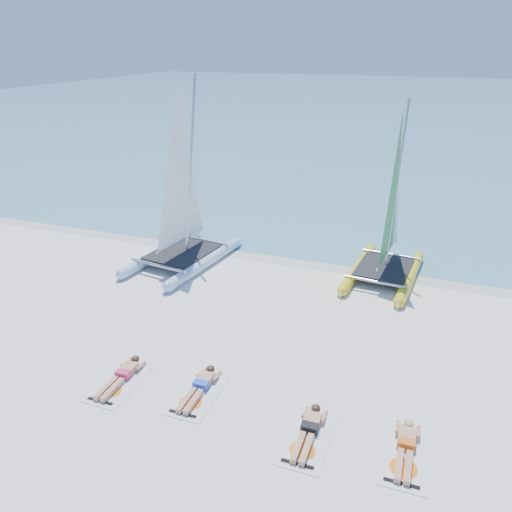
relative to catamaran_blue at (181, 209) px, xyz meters
The scene contains 13 objects.
ground 6.07m from the catamaran_blue, 42.68° to the right, with size 140.00×140.00×0.00m, color white.
sea 59.33m from the catamaran_blue, 85.96° to the left, with size 140.00×115.00×0.01m, color #71B6BD.
wet_sand_strip 4.97m from the catamaran_blue, 21.53° to the left, with size 140.00×1.40×0.01m, color silver.
catamaran_blue is the anchor object (origin of this frame).
catamaran_yellow 7.72m from the catamaran_blue, 12.39° to the left, with size 2.67×5.11×6.40m.
towel_a 7.92m from the catamaran_blue, 75.24° to the right, with size 1.00×1.85×0.02m, color silver.
sunbather_a 7.71m from the catamaran_blue, 74.87° to the right, with size 0.37×1.73×0.26m.
towel_b 8.42m from the catamaran_blue, 60.58° to the right, with size 1.00×1.85×0.02m, color silver.
sunbather_b 8.24m from the catamaran_blue, 59.90° to the right, with size 0.37×1.73×0.26m.
towel_c 10.51m from the catamaran_blue, 47.91° to the right, with size 1.00×1.85×0.02m, color silver.
sunbather_c 10.35m from the catamaran_blue, 47.18° to the right, with size 0.37×1.73×0.26m.
towel_d 11.81m from the catamaran_blue, 39.68° to the right, with size 1.00×1.85×0.02m, color silver.
sunbather_d 11.68m from the catamaran_blue, 38.95° to the right, with size 0.37×1.73×0.26m.
Camera 1 is at (4.52, -12.01, 7.95)m, focal length 35.00 mm.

